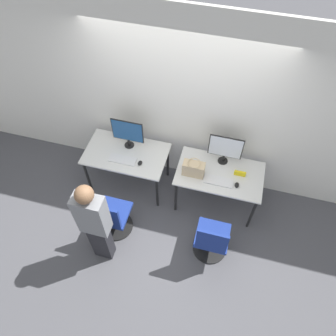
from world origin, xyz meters
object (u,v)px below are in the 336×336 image
at_px(keyboard_left, 123,160).
at_px(handbag, 194,169).
at_px(mouse_left, 140,163).
at_px(mouse_right, 237,185).
at_px(person_left, 95,223).
at_px(office_chair_right, 211,241).
at_px(monitor_right, 225,148).
at_px(office_chair_left, 112,218).
at_px(keyboard_right, 218,181).
at_px(monitor_left, 128,132).

xyz_separation_m(keyboard_left, handbag, (1.03, 0.03, 0.11)).
xyz_separation_m(keyboard_left, mouse_left, (0.26, 0.00, 0.01)).
bearing_deg(mouse_right, person_left, -145.67).
bearing_deg(handbag, office_chair_right, -59.53).
xyz_separation_m(person_left, mouse_right, (1.59, 1.08, -0.13)).
height_order(mouse_left, monitor_right, monitor_right).
height_order(monitor_right, handbag, monitor_right).
bearing_deg(monitor_right, office_chair_right, -85.99).
relative_size(monitor_right, mouse_right, 5.48).
bearing_deg(handbag, mouse_left, -178.02).
relative_size(monitor_right, office_chair_right, 0.56).
distance_m(office_chair_left, handbag, 1.33).
relative_size(mouse_left, keyboard_right, 0.23).
bearing_deg(office_chair_right, monitor_left, 145.52).
bearing_deg(monitor_right, monitor_left, -177.33).
height_order(monitor_left, mouse_left, monitor_left).
distance_m(office_chair_left, monitor_right, 1.84).
height_order(person_left, office_chair_right, person_left).
relative_size(mouse_left, mouse_right, 1.00).
relative_size(person_left, keyboard_right, 4.07).
bearing_deg(keyboard_left, keyboard_right, -0.48).
xyz_separation_m(mouse_left, office_chair_right, (1.20, -0.72, -0.40)).
distance_m(person_left, monitor_right, 1.98).
distance_m(monitor_left, office_chair_right, 1.90).
xyz_separation_m(keyboard_right, mouse_right, (0.25, -0.01, 0.01)).
xyz_separation_m(monitor_left, office_chair_left, (0.07, -1.03, -0.67)).
bearing_deg(office_chair_left, keyboard_left, 95.20).
bearing_deg(office_chair_left, handbag, 38.38).
distance_m(keyboard_left, person_left, 1.11).
relative_size(keyboard_right, mouse_right, 4.42).
distance_m(office_chair_left, mouse_right, 1.78).
bearing_deg(keyboard_left, office_chair_right, -25.99).
relative_size(person_left, handbag, 5.41).
bearing_deg(keyboard_left, person_left, -87.03).
distance_m(mouse_left, office_chair_right, 1.46).
height_order(monitor_left, keyboard_right, monitor_left).
bearing_deg(monitor_right, keyboard_left, -165.60).
xyz_separation_m(monitor_right, keyboard_right, (0.00, -0.37, -0.27)).
bearing_deg(mouse_right, keyboard_left, 179.41).
relative_size(person_left, office_chair_right, 1.85).
bearing_deg(keyboard_left, mouse_left, 0.33).
height_order(monitor_right, office_chair_right, monitor_right).
xyz_separation_m(mouse_left, mouse_right, (1.38, -0.02, 0.00)).
bearing_deg(handbag, office_chair_left, -141.62).
height_order(mouse_right, handbag, handbag).
relative_size(keyboard_left, office_chair_left, 0.45).
height_order(monitor_right, mouse_right, monitor_right).
bearing_deg(person_left, keyboard_left, 92.97).
xyz_separation_m(monitor_left, keyboard_left, (0.00, -0.29, -0.27)).
height_order(keyboard_left, monitor_right, monitor_right).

